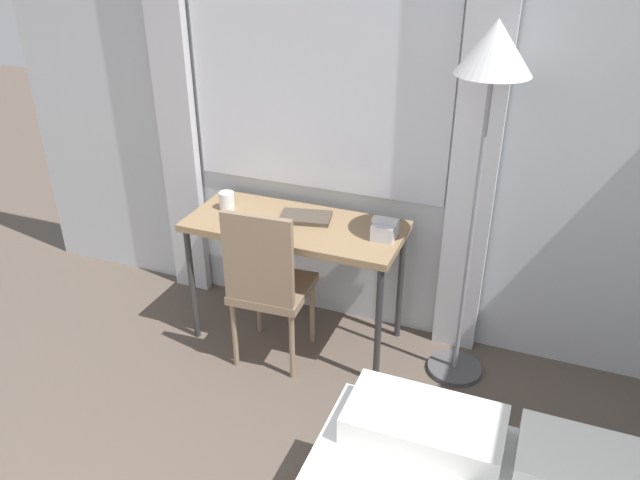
{
  "coord_description": "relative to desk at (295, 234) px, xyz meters",
  "views": [
    {
      "loc": [
        0.82,
        0.09,
        2.29
      ],
      "look_at": [
        -0.13,
        2.51,
        0.91
      ],
      "focal_mm": 35.0,
      "sensor_mm": 36.0,
      "label": 1
    }
  ],
  "objects": [
    {
      "name": "wall_back_with_window",
      "position": [
        0.38,
        0.34,
        0.66
      ],
      "size": [
        4.98,
        0.13,
        2.7
      ],
      "color": "silver",
      "rests_on": "ground_plane"
    },
    {
      "name": "desk",
      "position": [
        0.0,
        0.0,
        0.0
      ],
      "size": [
        1.21,
        0.53,
        0.76
      ],
      "color": "#937551",
      "rests_on": "ground_plane"
    },
    {
      "name": "desk_chair",
      "position": [
        -0.05,
        -0.27,
        -0.16
      ],
      "size": [
        0.42,
        0.42,
        0.97
      ],
      "rotation": [
        0.0,
        0.0,
        0.06
      ],
      "color": "#8C7259",
      "rests_on": "ground_plane"
    },
    {
      "name": "standing_lamp",
      "position": [
        0.95,
        0.02,
        0.9
      ],
      "size": [
        0.34,
        0.34,
        1.89
      ],
      "color": "#4C4C51",
      "rests_on": "ground_plane"
    },
    {
      "name": "telephone",
      "position": [
        0.51,
        0.02,
        0.12
      ],
      "size": [
        0.14,
        0.14,
        0.11
      ],
      "color": "silver",
      "rests_on": "desk"
    },
    {
      "name": "book",
      "position": [
        0.04,
        0.07,
        0.08
      ],
      "size": [
        0.31,
        0.23,
        0.02
      ],
      "rotation": [
        0.0,
        0.0,
        0.22
      ],
      "color": "#4C4238",
      "rests_on": "desk"
    },
    {
      "name": "mug",
      "position": [
        -0.44,
        0.03,
        0.12
      ],
      "size": [
        0.09,
        0.09,
        0.1
      ],
      "color": "white",
      "rests_on": "desk"
    }
  ]
}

